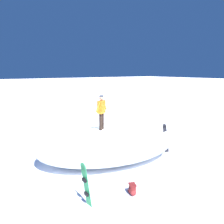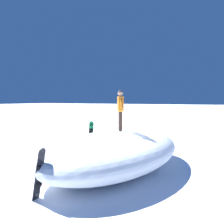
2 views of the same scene
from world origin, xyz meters
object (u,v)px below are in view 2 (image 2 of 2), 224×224
at_px(snowboard_primary_upright, 39,173).
at_px(snowboard_secondary_upright, 91,134).
at_px(backpack_near, 69,150).
at_px(snowboarder_standing, 120,106).

bearing_deg(snowboard_primary_upright, snowboard_secondary_upright, 107.12).
height_order(snowboard_primary_upright, backpack_near, snowboard_primary_upright).
bearing_deg(backpack_near, snowboarder_standing, -12.38).
bearing_deg(snowboard_secondary_upright, backpack_near, -101.03).
relative_size(snowboarder_standing, backpack_near, 3.19).
relative_size(snowboarder_standing, snowboard_primary_upright, 1.11).
bearing_deg(backpack_near, snowboard_primary_upright, -62.89).
bearing_deg(snowboarder_standing, snowboard_primary_upright, -106.74).
bearing_deg(snowboarder_standing, snowboard_secondary_upright, 140.04).
distance_m(snowboard_primary_upright, backpack_near, 4.86).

